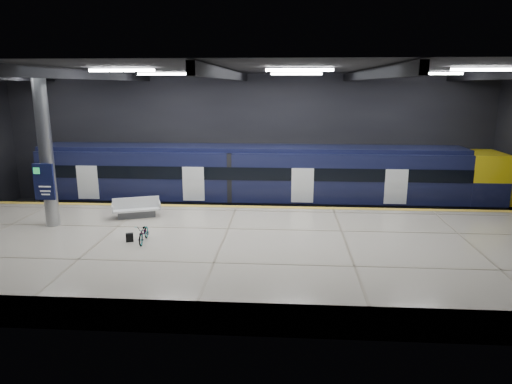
{
  "coord_description": "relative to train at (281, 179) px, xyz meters",
  "views": [
    {
      "loc": [
        2.54,
        -20.22,
        7.31
      ],
      "look_at": [
        1.09,
        1.5,
        2.2
      ],
      "focal_mm": 32.0,
      "sensor_mm": 36.0,
      "label": 1
    }
  ],
  "objects": [
    {
      "name": "train",
      "position": [
        0.0,
        0.0,
        0.0
      ],
      "size": [
        29.4,
        2.84,
        3.79
      ],
      "color": "black",
      "rests_on": "ground"
    },
    {
      "name": "platform",
      "position": [
        -2.24,
        -8.0,
        -1.51
      ],
      "size": [
        30.0,
        11.0,
        1.1
      ],
      "primitive_type": "cube",
      "color": "#BEB2A0",
      "rests_on": "ground"
    },
    {
      "name": "room_shell",
      "position": [
        -2.25,
        -5.49,
        3.66
      ],
      "size": [
        30.1,
        16.1,
        8.05
      ],
      "color": "black",
      "rests_on": "ground"
    },
    {
      "name": "bicycle",
      "position": [
        -5.41,
        -8.48,
        -0.57
      ],
      "size": [
        0.63,
        1.51,
        0.77
      ],
      "primitive_type": "imported",
      "rotation": [
        0.0,
        0.0,
        0.08
      ],
      "color": "#99999E",
      "rests_on": "platform"
    },
    {
      "name": "rails",
      "position": [
        -2.24,
        0.0,
        -1.98
      ],
      "size": [
        30.0,
        1.52,
        0.16
      ],
      "color": "gray",
      "rests_on": "ground"
    },
    {
      "name": "pannier_bag",
      "position": [
        -6.01,
        -8.48,
        -0.78
      ],
      "size": [
        0.34,
        0.27,
        0.35
      ],
      "primitive_type": "cube",
      "rotation": [
        0.0,
        0.0,
        0.34
      ],
      "color": "black",
      "rests_on": "platform"
    },
    {
      "name": "bench",
      "position": [
        -6.86,
        -5.01,
        -0.61
      ],
      "size": [
        2.42,
        1.63,
        0.99
      ],
      "rotation": [
        0.0,
        0.0,
        0.35
      ],
      "color": "#595B60",
      "rests_on": "platform"
    },
    {
      "name": "ground",
      "position": [
        -2.24,
        -5.5,
        -2.06
      ],
      "size": [
        30.0,
        30.0,
        0.0
      ],
      "primitive_type": "plane",
      "color": "black",
      "rests_on": "ground"
    },
    {
      "name": "safety_strip",
      "position": [
        -2.24,
        -2.75,
        -0.95
      ],
      "size": [
        30.0,
        0.4,
        0.01
      ],
      "primitive_type": "cube",
      "color": "gold",
      "rests_on": "platform"
    },
    {
      "name": "info_column",
      "position": [
        -10.24,
        -6.52,
        2.4
      ],
      "size": [
        0.9,
        0.78,
        6.9
      ],
      "color": "#9EA0A5",
      "rests_on": "platform"
    }
  ]
}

